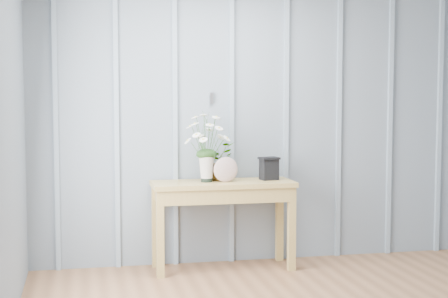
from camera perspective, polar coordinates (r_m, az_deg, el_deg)
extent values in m
cube|color=gray|center=(6.09, 2.90, 2.35)|extent=(4.00, 0.01, 2.50)
cube|color=#AAABAF|center=(5.98, -1.03, 4.23)|extent=(0.03, 0.01, 0.10)
cube|color=#8498A9|center=(5.88, -13.80, 2.14)|extent=(0.04, 0.03, 2.50)
cube|color=#8498A9|center=(5.89, -8.93, 2.22)|extent=(0.04, 0.03, 2.50)
cube|color=#8498A9|center=(5.94, -4.10, 2.28)|extent=(0.04, 0.03, 2.50)
cube|color=#8498A9|center=(6.02, 0.62, 2.33)|extent=(0.04, 0.03, 2.50)
cube|color=#8498A9|center=(6.15, 5.18, 2.36)|extent=(0.04, 0.03, 2.50)
cube|color=#8498A9|center=(6.32, 9.52, 2.37)|extent=(0.04, 0.03, 2.50)
cube|color=#8498A9|center=(6.52, 13.62, 2.37)|extent=(0.04, 0.03, 2.50)
cube|color=#8498A9|center=(6.75, 17.46, 2.36)|extent=(0.04, 0.03, 2.50)
cube|color=#A88C48|center=(5.81, -0.10, -2.91)|extent=(1.20, 0.45, 0.04)
cube|color=#A88C48|center=(5.82, -0.10, -3.69)|extent=(1.13, 0.42, 0.12)
cube|color=#A88C48|center=(5.61, -5.32, -7.09)|extent=(0.06, 0.06, 0.71)
cube|color=#A88C48|center=(5.84, 5.64, -6.63)|extent=(0.06, 0.06, 0.71)
cube|color=#A88C48|center=(5.96, -5.72, -6.40)|extent=(0.06, 0.06, 0.71)
cube|color=#A88C48|center=(6.17, 4.63, -6.00)|extent=(0.06, 0.06, 0.71)
cylinder|color=black|center=(5.77, -1.45, -2.45)|extent=(0.10, 0.10, 0.06)
cone|color=beige|center=(5.76, -1.46, -1.54)|extent=(0.15, 0.15, 0.23)
ellipsoid|color=#173714|center=(5.75, -1.46, -0.43)|extent=(0.18, 0.15, 0.09)
imported|color=#173714|center=(5.89, -0.62, -1.01)|extent=(0.39, 0.38, 0.33)
ellipsoid|color=#864F57|center=(5.76, 0.15, -1.72)|extent=(0.22, 0.07, 0.21)
cube|color=black|center=(5.91, 3.76, -1.72)|extent=(0.16, 0.13, 0.18)
cube|color=black|center=(5.90, 3.77, -0.77)|extent=(0.18, 0.15, 0.02)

